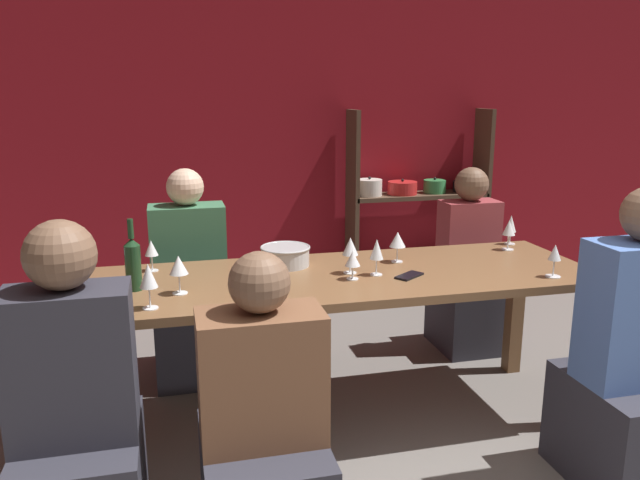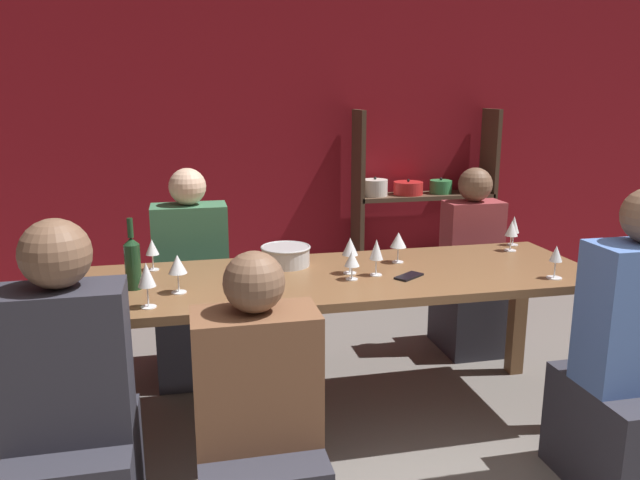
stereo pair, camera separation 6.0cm
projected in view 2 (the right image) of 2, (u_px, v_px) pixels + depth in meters
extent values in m
cube|color=maroon|center=(282.00, 126.00, 5.12)|extent=(8.80, 0.06, 2.70)
cube|color=#4C3828|center=(358.00, 201.00, 5.20)|extent=(0.04, 0.30, 1.49)
cube|color=#4C3828|center=(487.00, 196.00, 5.45)|extent=(0.04, 0.30, 1.49)
cube|color=#4C3828|center=(421.00, 279.00, 5.49)|extent=(1.18, 0.30, 0.04)
cylinder|color=#E0561E|center=(373.00, 274.00, 5.38)|extent=(0.17, 0.17, 0.11)
sphere|color=black|center=(373.00, 267.00, 5.36)|extent=(0.02, 0.02, 0.02)
cylinder|color=black|center=(437.00, 268.00, 5.50)|extent=(0.24, 0.24, 0.15)
sphere|color=black|center=(437.00, 259.00, 5.48)|extent=(0.02, 0.02, 0.02)
cylinder|color=#E0561E|center=(468.00, 267.00, 5.56)|extent=(0.26, 0.26, 0.12)
sphere|color=black|center=(468.00, 259.00, 5.55)|extent=(0.02, 0.02, 0.02)
cube|color=#4C3828|center=(424.00, 196.00, 5.32)|extent=(1.18, 0.30, 0.04)
cylinder|color=silver|center=(375.00, 188.00, 5.20)|extent=(0.21, 0.21, 0.14)
sphere|color=black|center=(375.00, 178.00, 5.18)|extent=(0.02, 0.02, 0.02)
cylinder|color=red|center=(408.00, 188.00, 5.27)|extent=(0.25, 0.25, 0.11)
sphere|color=black|center=(408.00, 180.00, 5.25)|extent=(0.02, 0.02, 0.02)
cylinder|color=#338447|center=(441.00, 187.00, 5.33)|extent=(0.19, 0.19, 0.11)
sphere|color=black|center=(441.00, 179.00, 5.31)|extent=(0.02, 0.02, 0.02)
cylinder|color=black|center=(472.00, 187.00, 5.40)|extent=(0.22, 0.22, 0.09)
sphere|color=black|center=(473.00, 180.00, 5.38)|extent=(0.02, 0.02, 0.02)
cube|color=brown|center=(325.00, 279.00, 2.97)|extent=(2.63, 0.82, 0.04)
cube|color=brown|center=(42.00, 416.00, 2.49)|extent=(0.08, 0.08, 0.74)
cube|color=brown|center=(588.00, 359.00, 3.01)|extent=(0.08, 0.08, 0.74)
cube|color=brown|center=(69.00, 351.00, 3.11)|extent=(0.08, 0.08, 0.74)
cube|color=brown|center=(518.00, 313.00, 3.64)|extent=(0.08, 0.08, 0.74)
cylinder|color=#B7BABC|center=(286.00, 256.00, 3.13)|extent=(0.24, 0.24, 0.10)
torus|color=#B7BABC|center=(286.00, 247.00, 3.12)|extent=(0.25, 0.25, 0.01)
cylinder|color=#19381E|center=(133.00, 267.00, 2.74)|extent=(0.07, 0.07, 0.20)
cone|color=#19381E|center=(131.00, 241.00, 2.72)|extent=(0.07, 0.07, 0.03)
cylinder|color=#19381E|center=(130.00, 228.00, 2.70)|extent=(0.03, 0.03, 0.09)
cylinder|color=white|center=(352.00, 279.00, 2.90)|extent=(0.06, 0.06, 0.00)
cylinder|color=white|center=(352.00, 272.00, 2.90)|extent=(0.01, 0.01, 0.06)
cone|color=white|center=(352.00, 259.00, 2.88)|extent=(0.07, 0.07, 0.07)
cylinder|color=beige|center=(352.00, 262.00, 2.88)|extent=(0.04, 0.04, 0.03)
cylinder|color=white|center=(554.00, 278.00, 2.92)|extent=(0.07, 0.07, 0.00)
cylinder|color=white|center=(555.00, 269.00, 2.91)|extent=(0.01, 0.01, 0.08)
cone|color=white|center=(556.00, 253.00, 2.90)|extent=(0.06, 0.06, 0.07)
cylinder|color=beige|center=(556.00, 257.00, 2.90)|extent=(0.03, 0.03, 0.03)
cylinder|color=white|center=(512.00, 245.00, 3.55)|extent=(0.06, 0.06, 0.00)
cylinder|color=white|center=(513.00, 238.00, 3.54)|extent=(0.01, 0.01, 0.07)
cone|color=white|center=(514.00, 224.00, 3.53)|extent=(0.06, 0.06, 0.10)
cylinder|color=maroon|center=(514.00, 229.00, 3.53)|extent=(0.03, 0.03, 0.04)
cylinder|color=white|center=(350.00, 273.00, 3.00)|extent=(0.06, 0.06, 0.00)
cylinder|color=white|center=(350.00, 264.00, 2.99)|extent=(0.01, 0.01, 0.09)
cone|color=white|center=(350.00, 246.00, 2.97)|extent=(0.08, 0.08, 0.08)
cylinder|color=white|center=(153.00, 270.00, 3.06)|extent=(0.06, 0.06, 0.00)
cylinder|color=white|center=(153.00, 262.00, 3.05)|extent=(0.01, 0.01, 0.07)
cone|color=white|center=(152.00, 247.00, 3.03)|extent=(0.07, 0.07, 0.08)
cylinder|color=maroon|center=(152.00, 251.00, 3.03)|extent=(0.04, 0.04, 0.03)
cylinder|color=white|center=(179.00, 292.00, 2.71)|extent=(0.07, 0.07, 0.00)
cylinder|color=white|center=(178.00, 282.00, 2.70)|extent=(0.01, 0.01, 0.08)
cone|color=white|center=(177.00, 264.00, 2.68)|extent=(0.08, 0.08, 0.08)
cylinder|color=beige|center=(178.00, 269.00, 2.69)|extent=(0.04, 0.04, 0.03)
cylinder|color=white|center=(63.00, 278.00, 2.91)|extent=(0.06, 0.06, 0.00)
cylinder|color=white|center=(63.00, 271.00, 2.90)|extent=(0.01, 0.01, 0.07)
cone|color=white|center=(61.00, 255.00, 2.89)|extent=(0.06, 0.06, 0.08)
cylinder|color=maroon|center=(61.00, 260.00, 2.89)|extent=(0.03, 0.03, 0.03)
cylinder|color=white|center=(510.00, 250.00, 3.43)|extent=(0.07, 0.07, 0.00)
cylinder|color=white|center=(511.00, 243.00, 3.42)|extent=(0.01, 0.01, 0.08)
cone|color=white|center=(512.00, 228.00, 3.40)|extent=(0.07, 0.07, 0.08)
cylinder|color=white|center=(398.00, 262.00, 3.19)|extent=(0.06, 0.06, 0.00)
cylinder|color=white|center=(398.00, 254.00, 3.19)|extent=(0.01, 0.01, 0.08)
cone|color=white|center=(398.00, 240.00, 3.17)|extent=(0.08, 0.08, 0.08)
cylinder|color=beige|center=(398.00, 243.00, 3.17)|extent=(0.05, 0.05, 0.03)
cylinder|color=white|center=(149.00, 307.00, 2.53)|extent=(0.06, 0.06, 0.00)
cylinder|color=white|center=(148.00, 296.00, 2.52)|extent=(0.01, 0.01, 0.09)
cone|color=white|center=(146.00, 275.00, 2.50)|extent=(0.07, 0.07, 0.10)
cylinder|color=white|center=(376.00, 275.00, 2.97)|extent=(0.06, 0.06, 0.00)
cylinder|color=white|center=(376.00, 267.00, 2.96)|extent=(0.01, 0.01, 0.08)
cone|color=white|center=(376.00, 249.00, 2.94)|extent=(0.06, 0.06, 0.10)
cylinder|color=beige|center=(376.00, 254.00, 2.95)|extent=(0.04, 0.04, 0.04)
cube|color=black|center=(409.00, 276.00, 2.94)|extent=(0.16, 0.14, 0.01)
cube|color=brown|center=(256.00, 376.00, 2.21)|extent=(0.44, 0.24, 0.48)
sphere|color=brown|center=(254.00, 282.00, 2.12)|extent=(0.21, 0.21, 0.21)
cube|color=#2D2D38|center=(195.00, 334.00, 3.67)|extent=(0.42, 0.52, 0.48)
cube|color=#3D7551|center=(191.00, 251.00, 3.55)|extent=(0.42, 0.23, 0.53)
sphere|color=beige|center=(187.00, 187.00, 3.46)|extent=(0.21, 0.21, 0.21)
cube|color=#2D2D38|center=(622.00, 435.00, 2.60)|extent=(0.42, 0.53, 0.47)
cube|color=#4C70B7|center=(637.00, 315.00, 2.48)|extent=(0.42, 0.23, 0.59)
cube|color=#2D2D38|center=(467.00, 317.00, 4.03)|extent=(0.36, 0.45, 0.42)
cube|color=#99383D|center=(472.00, 244.00, 3.91)|extent=(0.36, 0.20, 0.54)
sphere|color=brown|center=(475.00, 185.00, 3.83)|extent=(0.21, 0.21, 0.21)
cube|color=#2D2D38|center=(66.00, 363.00, 2.05)|extent=(0.40, 0.22, 0.52)
sphere|color=brown|center=(55.00, 254.00, 1.97)|extent=(0.23, 0.23, 0.23)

